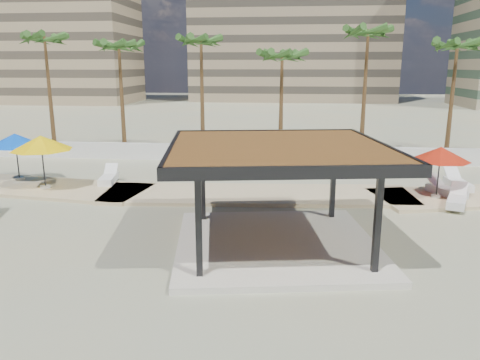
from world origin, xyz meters
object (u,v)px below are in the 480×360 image
(lounger_d, at_px, (458,183))
(umbrella_a, at_px, (15,140))
(umbrella_c, at_px, (441,154))
(lounger_c, at_px, (445,191))
(lounger_a, at_px, (109,178))
(lounger_b, at_px, (457,200))
(pavilion_central, at_px, (277,187))

(lounger_d, bearing_deg, umbrella_a, 87.89)
(umbrella_c, xyz_separation_m, lounger_c, (0.60, 0.53, -2.00))
(umbrella_a, bearing_deg, lounger_a, -0.47)
(lounger_c, bearing_deg, lounger_b, 153.28)
(umbrella_c, distance_m, lounger_c, 2.15)
(umbrella_a, xyz_separation_m, lounger_c, (23.68, -0.91, -2.10))
(pavilion_central, distance_m, lounger_b, 10.44)
(pavilion_central, relative_size, lounger_c, 3.61)
(pavilion_central, distance_m, umbrella_a, 17.42)
(pavilion_central, bearing_deg, umbrella_c, 32.84)
(umbrella_a, bearing_deg, umbrella_c, -3.57)
(lounger_b, bearing_deg, umbrella_a, 105.75)
(umbrella_c, xyz_separation_m, lounger_a, (-17.67, 1.39, -2.00))
(pavilion_central, distance_m, lounger_d, 13.46)
(lounger_b, relative_size, lounger_d, 1.01)
(lounger_b, relative_size, lounger_c, 1.02)
(umbrella_a, distance_m, lounger_a, 5.81)
(lounger_d, bearing_deg, lounger_b, 157.31)
(pavilion_central, bearing_deg, lounger_d, 34.71)
(lounger_b, bearing_deg, lounger_c, 21.56)
(lounger_a, bearing_deg, lounger_d, -97.14)
(umbrella_a, height_order, lounger_a, umbrella_a)
(umbrella_c, xyz_separation_m, lounger_d, (1.74, 2.15, -1.99))
(umbrella_c, height_order, lounger_b, umbrella_c)
(umbrella_a, height_order, lounger_d, umbrella_a)
(lounger_a, xyz_separation_m, lounger_c, (18.27, -0.86, 0.00))
(pavilion_central, height_order, lounger_c, pavilion_central)
(pavilion_central, xyz_separation_m, lounger_b, (8.45, 5.80, -1.94))
(lounger_c, bearing_deg, pavilion_central, 105.82)
(umbrella_a, xyz_separation_m, lounger_b, (23.66, -2.70, -2.10))
(umbrella_c, distance_m, lounger_d, 3.41)
(pavilion_central, xyz_separation_m, lounger_c, (8.47, 7.59, -1.94))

